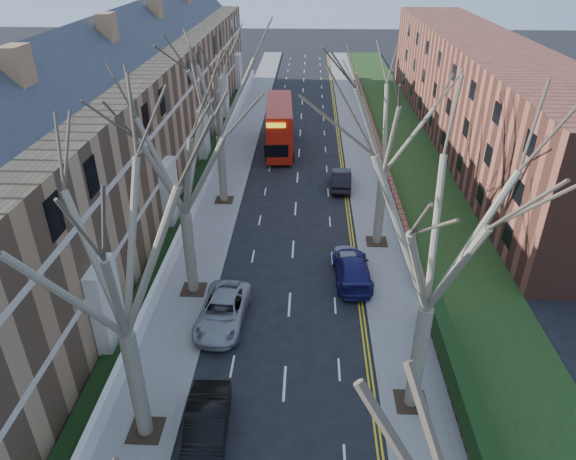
# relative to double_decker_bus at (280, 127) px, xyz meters

# --- Properties ---
(pavement_left) EXTENTS (3.00, 102.00, 0.12)m
(pavement_left) POSITION_rel_double_decker_bus_xyz_m (-4.04, -1.16, -2.13)
(pavement_left) COLOR slate
(pavement_left) RESTS_ON ground
(pavement_right) EXTENTS (3.00, 102.00, 0.12)m
(pavement_right) POSITION_rel_double_decker_bus_xyz_m (7.96, -1.16, -2.13)
(pavement_right) COLOR slate
(pavement_right) RESTS_ON ground
(terrace_left) EXTENTS (9.70, 78.00, 13.60)m
(terrace_left) POSITION_rel_double_decker_bus_xyz_m (-11.68, -9.16, 3.34)
(terrace_left) COLOR #98724D
(terrace_left) RESTS_ON ground
(flats_right) EXTENTS (13.97, 54.00, 10.00)m
(flats_right) POSITION_rel_double_decker_bus_xyz_m (19.42, 2.84, 2.80)
(flats_right) COLOR brown
(flats_right) RESTS_ON ground
(front_wall_left) EXTENTS (0.30, 78.00, 1.00)m
(front_wall_left) POSITION_rel_double_decker_bus_xyz_m (-5.69, -9.16, -1.57)
(front_wall_left) COLOR white
(front_wall_left) RESTS_ON ground
(grass_verge_right) EXTENTS (6.00, 102.00, 0.06)m
(grass_verge_right) POSITION_rel_double_decker_bus_xyz_m (12.46, -1.16, -2.04)
(grass_verge_right) COLOR #1A3112
(grass_verge_right) RESTS_ON ground
(tree_left_mid) EXTENTS (10.50, 10.50, 14.71)m
(tree_left_mid) POSITION_rel_double_decker_bus_xyz_m (-3.74, -34.16, 7.37)
(tree_left_mid) COLOR brown
(tree_left_mid) RESTS_ON ground
(tree_left_far) EXTENTS (10.15, 10.15, 14.22)m
(tree_left_far) POSITION_rel_double_decker_bus_xyz_m (-3.74, -24.16, 7.05)
(tree_left_far) COLOR brown
(tree_left_far) RESTS_ON ground
(tree_left_dist) EXTENTS (10.50, 10.50, 14.71)m
(tree_left_dist) POSITION_rel_double_decker_bus_xyz_m (-3.74, -12.16, 7.37)
(tree_left_dist) COLOR brown
(tree_left_dist) RESTS_ON ground
(tree_right_mid) EXTENTS (10.50, 10.50, 14.71)m
(tree_right_mid) POSITION_rel_double_decker_bus_xyz_m (7.66, -32.16, 7.37)
(tree_right_mid) COLOR brown
(tree_right_mid) RESTS_ON ground
(tree_right_far) EXTENTS (10.15, 10.15, 14.22)m
(tree_right_far) POSITION_rel_double_decker_bus_xyz_m (7.66, -18.16, 7.06)
(tree_right_far) COLOR brown
(tree_right_far) RESTS_ON ground
(double_decker_bus) EXTENTS (3.13, 10.73, 4.45)m
(double_decker_bus) POSITION_rel_double_decker_bus_xyz_m (0.00, 0.00, 0.00)
(double_decker_bus) COLOR #A8190C
(double_decker_bus) RESTS_ON ground
(car_left_mid) EXTENTS (1.88, 4.76, 1.54)m
(car_left_mid) POSITION_rel_double_decker_bus_xyz_m (-1.07, -34.41, -1.42)
(car_left_mid) COLOR black
(car_left_mid) RESTS_ON ground
(car_left_far) EXTENTS (2.76, 5.40, 1.46)m
(car_left_far) POSITION_rel_double_decker_bus_xyz_m (-1.56, -26.87, -1.46)
(car_left_far) COLOR #949599
(car_left_far) RESTS_ON ground
(car_right_near) EXTENTS (2.35, 5.29, 1.51)m
(car_right_near) POSITION_rel_double_decker_bus_xyz_m (5.66, -22.54, -1.43)
(car_right_near) COLOR navy
(car_right_near) RESTS_ON ground
(car_right_mid) EXTENTS (1.78, 4.01, 1.34)m
(car_right_mid) POSITION_rel_double_decker_bus_xyz_m (5.44, -21.50, -1.52)
(car_right_mid) COLOR #92939A
(car_right_mid) RESTS_ON ground
(car_right_far) EXTENTS (1.83, 4.65, 1.51)m
(car_right_far) POSITION_rel_double_decker_bus_xyz_m (5.66, -9.05, -1.43)
(car_right_far) COLOR black
(car_right_far) RESTS_ON ground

